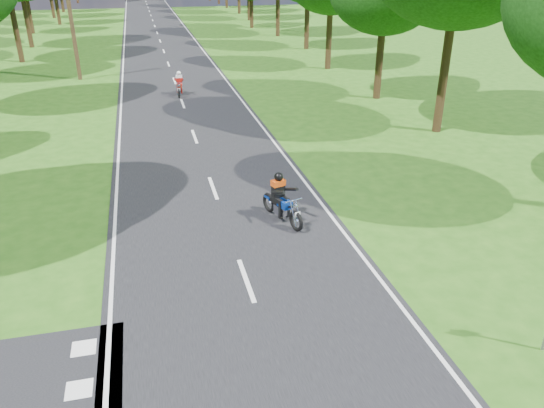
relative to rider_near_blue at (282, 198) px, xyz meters
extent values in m
plane|color=#225112|center=(-1.72, -4.99, -0.79)|extent=(160.00, 160.00, 0.00)
cube|color=black|center=(-1.72, 45.01, -0.78)|extent=(7.00, 140.00, 0.02)
cube|color=silver|center=(-1.72, -2.99, -0.76)|extent=(0.12, 2.00, 0.01)
cube|color=silver|center=(-1.72, 3.01, -0.76)|extent=(0.12, 2.00, 0.01)
cube|color=silver|center=(-1.72, 9.01, -0.76)|extent=(0.12, 2.00, 0.01)
cube|color=silver|center=(-1.72, 15.01, -0.76)|extent=(0.12, 2.00, 0.01)
cube|color=silver|center=(-1.72, 21.01, -0.76)|extent=(0.12, 2.00, 0.01)
cube|color=silver|center=(-1.72, 27.01, -0.76)|extent=(0.12, 2.00, 0.01)
cube|color=silver|center=(-1.72, 33.01, -0.76)|extent=(0.12, 2.00, 0.01)
cube|color=silver|center=(-1.72, 39.01, -0.76)|extent=(0.12, 2.00, 0.01)
cube|color=silver|center=(-1.72, 45.01, -0.76)|extent=(0.12, 2.00, 0.01)
cube|color=silver|center=(-1.72, 51.01, -0.76)|extent=(0.12, 2.00, 0.01)
cube|color=silver|center=(-1.72, 57.01, -0.76)|extent=(0.12, 2.00, 0.01)
cube|color=silver|center=(-1.72, 63.01, -0.76)|extent=(0.12, 2.00, 0.01)
cube|color=silver|center=(-1.72, 69.01, -0.76)|extent=(0.12, 2.00, 0.01)
cube|color=silver|center=(-1.72, 75.01, -0.76)|extent=(0.12, 2.00, 0.01)
cube|color=silver|center=(-1.72, 81.01, -0.76)|extent=(0.12, 2.00, 0.01)
cube|color=silver|center=(-1.72, 87.01, -0.76)|extent=(0.12, 2.00, 0.01)
cube|color=silver|center=(-5.02, 45.01, -0.76)|extent=(0.10, 140.00, 0.01)
cube|color=silver|center=(1.58, 45.01, -0.76)|extent=(0.10, 140.00, 0.01)
cube|color=silver|center=(-5.52, -5.89, -0.76)|extent=(0.50, 0.50, 0.01)
cube|color=silver|center=(-5.52, -4.69, -0.76)|extent=(0.50, 0.50, 0.01)
cylinder|color=black|center=(-12.54, 30.61, 1.37)|extent=(0.40, 0.40, 4.32)
cylinder|color=black|center=(-12.97, 38.11, 1.42)|extent=(0.40, 0.40, 4.40)
cylinder|color=black|center=(-14.32, 47.79, 0.81)|extent=(0.40, 0.40, 3.20)
cylinder|color=black|center=(-12.47, 55.17, 0.82)|extent=(0.40, 0.40, 3.22)
cylinder|color=black|center=(-14.01, 62.93, 1.02)|extent=(0.40, 0.40, 3.61)
cylinder|color=black|center=(-13.66, 70.75, 0.55)|extent=(0.40, 0.40, 2.67)
cylinder|color=black|center=(9.35, 7.21, 1.49)|extent=(0.40, 0.40, 4.56)
cylinder|color=black|center=(9.21, 13.70, 0.96)|extent=(0.40, 0.40, 3.49)
cylinder|color=black|center=(9.35, 22.59, 1.06)|extent=(0.40, 0.40, 3.69)
cylinder|color=black|center=(10.45, 31.43, 1.09)|extent=(0.40, 0.40, 3.74)
cylinder|color=black|center=(10.00, 39.73, 1.53)|extent=(0.40, 0.40, 4.64)
cylinder|color=black|center=(8.83, 46.93, 0.67)|extent=(0.40, 0.40, 2.91)
cylinder|color=black|center=(10.05, 54.41, 1.15)|extent=(0.40, 0.40, 3.88)
cylinder|color=#382616|center=(-7.72, 23.01, 3.21)|extent=(0.26, 0.26, 8.00)
camera|label=1|loc=(-3.76, -14.10, 6.68)|focal=35.00mm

